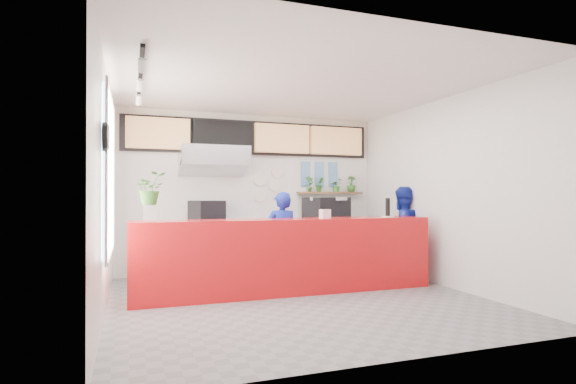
{
  "coord_description": "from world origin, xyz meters",
  "views": [
    {
      "loc": [
        -2.21,
        -5.88,
        1.45
      ],
      "look_at": [
        0.1,
        0.7,
        1.5
      ],
      "focal_mm": 28.0,
      "sensor_mm": 36.0,
      "label": 1
    }
  ],
  "objects": [
    {
      "name": "pepper_mill",
      "position": [
        1.69,
        0.38,
        1.26
      ],
      "size": [
        0.1,
        0.1,
        0.29
      ],
      "primitive_type": "cylinder",
      "rotation": [
        0.0,
        0.0,
        -0.41
      ],
      "color": "black",
      "rests_on": "white_plate"
    },
    {
      "name": "herb_c",
      "position": [
        1.74,
        2.4,
        1.65
      ],
      "size": [
        0.3,
        0.28,
        0.26
      ],
      "primitive_type": "imported",
      "rotation": [
        0.0,
        0.0,
        0.41
      ],
      "color": "#2F6423",
      "rests_on": "herb_shelf"
    },
    {
      "name": "menu_board_far_left",
      "position": [
        -1.75,
        2.38,
        2.55
      ],
      "size": [
        1.1,
        0.1,
        0.55
      ],
      "primitive_type": "cube",
      "color": "tan",
      "rests_on": "wall_back"
    },
    {
      "name": "photo_frame_e",
      "position": [
        1.4,
        2.48,
        1.75
      ],
      "size": [
        0.2,
        0.02,
        0.25
      ],
      "primitive_type": "cube",
      "color": "#598CBF",
      "rests_on": "wall_back"
    },
    {
      "name": "extraction_hood",
      "position": [
        -0.8,
        2.15,
        2.15
      ],
      "size": [
        1.2,
        0.7,
        0.35
      ],
      "primitive_type": "cube",
      "color": "#B2B5BA",
      "rests_on": "ceiling"
    },
    {
      "name": "glass_vase",
      "position": [
        -1.96,
        0.3,
        1.21
      ],
      "size": [
        0.19,
        0.19,
        0.22
      ],
      "primitive_type": "cylinder",
      "rotation": [
        0.0,
        0.0,
        -0.04
      ],
      "color": "silver",
      "rests_on": "service_counter"
    },
    {
      "name": "wall_right",
      "position": [
        2.5,
        0.0,
        1.5
      ],
      "size": [
        0.0,
        5.0,
        5.0
      ],
      "primitive_type": "plane",
      "rotation": [
        1.57,
        0.0,
        -1.57
      ],
      "color": "white",
      "rests_on": "ground"
    },
    {
      "name": "dec_plate_a",
      "position": [
        0.15,
        2.47,
        1.75
      ],
      "size": [
        0.24,
        0.03,
        0.24
      ],
      "primitive_type": "cylinder",
      "rotation": [
        1.57,
        0.0,
        0.0
      ],
      "color": "silver",
      "rests_on": "wall_back"
    },
    {
      "name": "dec_plate_c",
      "position": [
        0.15,
        2.47,
        1.45
      ],
      "size": [
        0.24,
        0.03,
        0.24
      ],
      "primitive_type": "cylinder",
      "rotation": [
        1.57,
        0.0,
        0.0
      ],
      "color": "silver",
      "rests_on": "wall_back"
    },
    {
      "name": "dec_plate_d",
      "position": [
        0.5,
        2.47,
        1.9
      ],
      "size": [
        0.24,
        0.03,
        0.24
      ],
      "primitive_type": "cylinder",
      "rotation": [
        1.57,
        0.0,
        0.0
      ],
      "color": "silver",
      "rests_on": "wall_back"
    },
    {
      "name": "white_plate",
      "position": [
        1.69,
        0.38,
        1.11
      ],
      "size": [
        0.25,
        0.25,
        0.02
      ],
      "primitive_type": "cylinder",
      "rotation": [
        0.0,
        0.0,
        0.19
      ],
      "color": "white",
      "rests_on": "service_counter"
    },
    {
      "name": "wall_clock_face",
      "position": [
        -2.43,
        -0.9,
        2.05
      ],
      "size": [
        0.02,
        0.26,
        0.26
      ],
      "primitive_type": "cylinder",
      "rotation": [
        0.0,
        1.57,
        0.0
      ],
      "color": "white",
      "rests_on": "wall_left"
    },
    {
      "name": "photo_frame_f",
      "position": [
        1.7,
        2.48,
        1.75
      ],
      "size": [
        0.2,
        0.02,
        0.25
      ],
      "primitive_type": "cube",
      "color": "#598CBF",
      "rests_on": "wall_back"
    },
    {
      "name": "ceiling",
      "position": [
        0.0,
        0.0,
        3.0
      ],
      "size": [
        5.0,
        5.0,
        0.0
      ],
      "primitive_type": "plane",
      "rotation": [
        3.14,
        0.0,
        0.0
      ],
      "color": "silver"
    },
    {
      "name": "wall_clock_rim",
      "position": [
        -2.46,
        -0.9,
        2.05
      ],
      "size": [
        0.05,
        0.3,
        0.3
      ],
      "primitive_type": "cylinder",
      "rotation": [
        0.0,
        1.57,
        0.0
      ],
      "color": "black",
      "rests_on": "wall_left"
    },
    {
      "name": "prep_bench",
      "position": [
        -0.8,
        2.2,
        0.45
      ],
      "size": [
        1.8,
        0.6,
        0.9
      ],
      "primitive_type": "cube",
      "color": "#B2B5BA",
      "rests_on": "ground"
    },
    {
      "name": "cream_band",
      "position": [
        0.0,
        2.49,
        2.6
      ],
      "size": [
        5.0,
        0.02,
        0.8
      ],
      "primitive_type": "cube",
      "color": "beige",
      "rests_on": "wall_back"
    },
    {
      "name": "herb_shelf",
      "position": [
        1.6,
        2.4,
        1.5
      ],
      "size": [
        1.4,
        0.18,
        0.04
      ],
      "primitive_type": "cube",
      "color": "brown",
      "rests_on": "wall_back"
    },
    {
      "name": "herb_a",
      "position": [
        1.15,
        2.4,
        1.68
      ],
      "size": [
        0.18,
        0.13,
        0.32
      ],
      "primitive_type": "imported",
      "rotation": [
        0.0,
        0.0,
        0.09
      ],
      "color": "#2F6423",
      "rests_on": "herb_shelf"
    },
    {
      "name": "hood_lip",
      "position": [
        -0.8,
        2.15,
        1.95
      ],
      "size": [
        1.2,
        0.69,
        0.31
      ],
      "primitive_type": "cube",
      "rotation": [
        -0.35,
        0.0,
        0.0
      ],
      "color": "#B2B5BA",
      "rests_on": "ceiling"
    },
    {
      "name": "menu_board_mid_left",
      "position": [
        -0.59,
        2.38,
        2.55
      ],
      "size": [
        1.1,
        0.1,
        0.55
      ],
      "primitive_type": "cube",
      "color": "black",
      "rests_on": "wall_back"
    },
    {
      "name": "basil_vase",
      "position": [
        -1.96,
        0.3,
        1.54
      ],
      "size": [
        0.48,
        0.44,
        0.44
      ],
      "primitive_type": "imported",
      "rotation": [
        0.0,
        0.0,
        0.31
      ],
      "color": "#2F6423",
      "rests_on": "glass_vase"
    },
    {
      "name": "dec_plate_b",
      "position": [
        0.45,
        2.47,
        1.65
      ],
      "size": [
        0.24,
        0.03,
        0.24
      ],
      "primitive_type": "cylinder",
      "rotation": [
        1.57,
        0.0,
        0.0
      ],
      "color": "silver",
      "rests_on": "wall_back"
    },
    {
      "name": "staff_right",
      "position": [
        2.36,
        1.0,
        0.8
      ],
      "size": [
        0.81,
        0.65,
        1.6
      ],
      "primitive_type": "imported",
      "rotation": [
        0.0,
        0.0,
        3.2
      ],
      "color": "navy",
      "rests_on": "ground"
    },
    {
      "name": "track_rail",
      "position": [
        -2.1,
        0.0,
        2.94
      ],
      "size": [
        0.05,
        2.4,
        0.04
      ],
      "primitive_type": "cube",
      "color": "black",
      "rests_on": "ceiling"
    },
    {
      "name": "floor",
      "position": [
        0.0,
        0.0,
        0.0
      ],
      "size": [
        5.0,
        5.0,
        0.0
      ],
      "primitive_type": "plane",
      "color": "slate",
      "rests_on": "ground"
    },
    {
      "name": "photo_frame_a",
      "position": [
        1.1,
        2.48,
        2.0
      ],
      "size": [
        0.2,
        0.02,
        0.25
      ],
      "primitive_type": "cube",
      "color": "#598CBF",
      "rests_on": "wall_back"
    },
    {
      "name": "panini_oven",
      "position": [
        -0.92,
        2.2,
        1.13
      ],
      "size": [
        0.64,
        0.64,
        0.45
      ],
      "primitive_type": "cube",
      "rotation": [
        0.0,
        0.0,
        0.34
      ],
      "color": "black",
      "rests_on": "prep_bench"
    },
    {
      "name": "service_counter",
      "position": [
        0.0,
        0.4,
        0.55
      ],
      "size": [
        4.5,
        0.6,
        1.1
      ],
      "primitive_type": "cube",
      "color": "red",
      "rests_on": "ground"
    },
    {
      "name": "espresso_tray",
      "position": [
        1.43,
        2.2,
        1.38
      ],
      "size": [
        0.82,
        0.65,
        0.07
      ],
      "primitive_type": "cube",
      "rotation": [
        0.0,
        0.0,
        -0.24
      ],
      "color": "#B0B3B7",
      "rests_on": "espresso_machine"
    },
    {
      "name": "window_pane",
      "position": [
        -2.47,
        0.3,
        1.7
      ],
      "size": [
        0.04,
        2.2,
        1.9
      ],
      "primitive_type": "cube",
      "color": "silver",
      "rests_on": "wall_left"
    },
    {
      "name": "wall_back",
      "position": [
        0.0,
        2.5,
        1.5
      ],
      "size": [
        5.0,
        0.0,
        5.0
      ],
      "primitive_type": "plane",
      "rotation": [
        1.57,
        0.0,
        0.0
      ],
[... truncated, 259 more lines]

